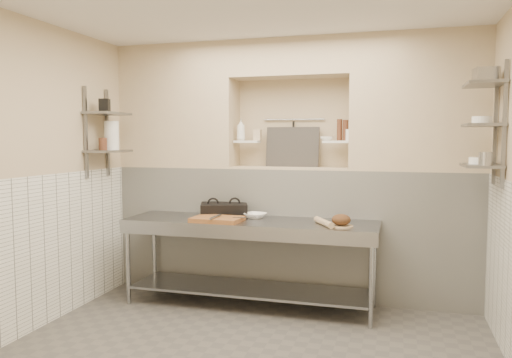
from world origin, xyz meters
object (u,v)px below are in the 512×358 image
(bowl_alcove, at_px, (327,139))
(jug_left, at_px, (112,136))
(prep_table, at_px, (249,245))
(panini_press, at_px, (224,210))
(cutting_board, at_px, (217,219))
(bread_loaf, at_px, (341,220))
(rolling_pin, at_px, (324,222))
(mixing_bowl, at_px, (255,216))
(bottle_soap, at_px, (241,130))

(bowl_alcove, relative_size, jug_left, 0.45)
(prep_table, distance_m, panini_press, 0.53)
(cutting_board, relative_size, bread_loaf, 2.72)
(bowl_alcove, bearing_deg, rolling_pin, -83.69)
(rolling_pin, height_order, bowl_alcove, bowl_alcove)
(mixing_bowl, xyz_separation_m, jug_left, (-1.55, -0.22, 0.84))
(cutting_board, bearing_deg, bowl_alcove, 35.65)
(bottle_soap, bearing_deg, mixing_bowl, -53.26)
(prep_table, distance_m, cutting_board, 0.43)
(bread_loaf, relative_size, bottle_soap, 0.74)
(bread_loaf, bearing_deg, bottle_soap, 151.78)
(prep_table, bearing_deg, bowl_alcove, 38.59)
(panini_press, height_order, jug_left, jug_left)
(bread_loaf, bearing_deg, jug_left, 178.77)
(panini_press, height_order, bowl_alcove, bowl_alcove)
(mixing_bowl, distance_m, rolling_pin, 0.79)
(bowl_alcove, height_order, jug_left, jug_left)
(panini_press, distance_m, bread_loaf, 1.34)
(panini_press, height_order, bottle_soap, bottle_soap)
(cutting_board, bearing_deg, bread_loaf, 1.49)
(rolling_pin, bearing_deg, bottle_soap, 149.53)
(mixing_bowl, bearing_deg, cutting_board, -135.41)
(bread_loaf, relative_size, jug_left, 0.59)
(prep_table, bearing_deg, jug_left, -177.54)
(mixing_bowl, distance_m, jug_left, 1.78)
(panini_press, bearing_deg, prep_table, -52.42)
(panini_press, bearing_deg, bottle_soap, 51.60)
(prep_table, height_order, cutting_board, cutting_board)
(mixing_bowl, bearing_deg, panini_press, 169.69)
(bread_loaf, bearing_deg, mixing_bowl, 163.43)
(prep_table, distance_m, bowl_alcove, 1.42)
(cutting_board, bearing_deg, panini_press, 99.56)
(bottle_soap, bearing_deg, panini_press, -108.37)
(rolling_pin, bearing_deg, bowl_alcove, 96.31)
(prep_table, distance_m, jug_left, 1.90)
(mixing_bowl, height_order, bread_loaf, bread_loaf)
(mixing_bowl, bearing_deg, prep_table, -97.86)
(mixing_bowl, height_order, rolling_pin, rolling_pin)
(rolling_pin, distance_m, bread_loaf, 0.18)
(bottle_soap, relative_size, jug_left, 0.80)
(bottle_soap, relative_size, bowl_alcove, 1.76)
(rolling_pin, xyz_separation_m, bowl_alcove, (-0.07, 0.64, 0.80))
(bread_loaf, distance_m, bowl_alcove, 1.05)
(mixing_bowl, xyz_separation_m, bread_loaf, (0.92, -0.27, 0.04))
(rolling_pin, distance_m, bowl_alcove, 1.03)
(bottle_soap, distance_m, bowl_alcove, 0.96)
(bread_loaf, bearing_deg, panini_press, 165.20)
(bottle_soap, xyz_separation_m, jug_left, (-1.28, -0.59, -0.07))
(panini_press, distance_m, mixing_bowl, 0.38)
(cutting_board, height_order, jug_left, jug_left)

